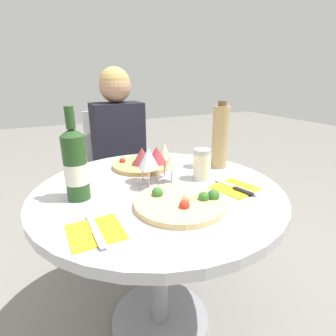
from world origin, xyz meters
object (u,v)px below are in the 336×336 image
at_px(seated_diner, 123,168).
at_px(pizza_large, 182,202).
at_px(chair_behind_diner, 118,177).
at_px(dining_table, 159,216).
at_px(wine_bottle, 76,165).
at_px(tall_carafe, 220,137).

height_order(seated_diner, pizza_large, seated_diner).
bearing_deg(chair_behind_diner, dining_table, 85.68).
height_order(wine_bottle, tall_carafe, wine_bottle).
bearing_deg(tall_carafe, chair_behind_diner, 111.41).
height_order(seated_diner, tall_carafe, seated_diner).
xyz_separation_m(seated_diner, pizza_large, (-0.06, -0.91, 0.17)).
relative_size(wine_bottle, tall_carafe, 1.04).
bearing_deg(tall_carafe, dining_table, -165.24).
bearing_deg(tall_carafe, pizza_large, -142.23).
bearing_deg(seated_diner, wine_bottle, 62.13).
distance_m(dining_table, chair_behind_diner, 0.88).
xyz_separation_m(dining_table, chair_behind_diner, (0.07, 0.86, -0.14)).
bearing_deg(chair_behind_diner, pizza_large, 86.90).
bearing_deg(seated_diner, chair_behind_diner, -90.00).
bearing_deg(wine_bottle, tall_carafe, 5.37).
xyz_separation_m(pizza_large, wine_bottle, (-0.31, 0.21, 0.11)).
bearing_deg(pizza_large, seated_diner, 86.44).
relative_size(chair_behind_diner, pizza_large, 2.91).
xyz_separation_m(dining_table, wine_bottle, (-0.30, 0.03, 0.26)).
distance_m(dining_table, tall_carafe, 0.47).
distance_m(chair_behind_diner, wine_bottle, 0.99).
relative_size(pizza_large, tall_carafe, 0.99).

